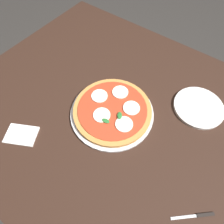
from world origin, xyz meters
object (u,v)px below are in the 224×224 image
serving_tray (112,112)px  plate_white (199,107)px  pizza (113,110)px  napkin (21,135)px  knife (198,216)px  dining_table (120,119)px

serving_tray → plate_white: plate_white is taller
pizza → napkin: 0.40m
napkin → knife: size_ratio=1.08×
napkin → pizza: bearing=-127.3°
dining_table → plate_white: bearing=-140.7°
serving_tray → napkin: 0.40m
dining_table → pizza: size_ratio=4.31×
dining_table → serving_tray: size_ratio=4.03×
pizza → knife: 0.51m
serving_tray → knife: 0.51m
pizza → knife: size_ratio=2.92×
knife → pizza: bearing=-18.4°
plate_white → dining_table: bearing=39.3°
pizza → serving_tray: bearing=93.3°
plate_white → knife: plate_white is taller
pizza → plate_white: pizza is taller
dining_table → pizza: pizza is taller
pizza → napkin: pizza is taller
serving_tray → plate_white: size_ratio=1.64×
serving_tray → pizza: size_ratio=1.07×
dining_table → knife: knife is taller
dining_table → knife: size_ratio=12.60×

